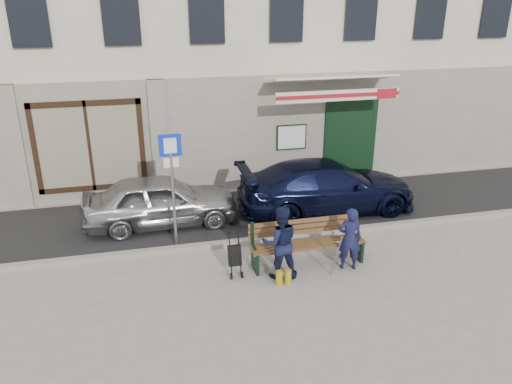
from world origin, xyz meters
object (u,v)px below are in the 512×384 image
object	(u,v)px
car_silver	(161,200)
woman	(280,242)
parking_sign	(172,173)
bench	(306,244)
car_navy	(327,186)
man	(350,239)
stroller	(235,257)

from	to	relation	value
car_silver	woman	distance (m)	3.68
parking_sign	bench	distance (m)	3.19
car_navy	parking_sign	bearing A→B (deg)	104.95
car_navy	man	bearing A→B (deg)	168.06
car_silver	car_navy	distance (m)	4.20
parking_sign	woman	distance (m)	2.79
car_silver	bench	size ratio (longest dim) A/B	1.52
bench	man	size ratio (longest dim) A/B	1.79
parking_sign	stroller	distance (m)	2.27
car_navy	woman	distance (m)	3.53
bench	stroller	bearing A→B (deg)	-177.13
man	car_silver	bearing A→B (deg)	-25.75
man	woman	bearing A→B (deg)	13.66
car_silver	car_navy	size ratio (longest dim) A/B	0.80
woman	bench	bearing A→B (deg)	-146.36
car_silver	parking_sign	size ratio (longest dim) A/B	1.43
bench	woman	distance (m)	0.80
parking_sign	bench	xyz separation A→B (m)	(2.54, -1.46, -1.25)
man	stroller	world-z (taller)	man
woman	stroller	distance (m)	0.96
car_silver	bench	bearing A→B (deg)	-135.40
bench	man	bearing A→B (deg)	-25.16
parking_sign	man	xyz separation A→B (m)	(3.34, -1.84, -1.03)
car_silver	man	world-z (taller)	man
car_navy	bench	xyz separation A→B (m)	(-1.42, -2.50, -0.21)
car_silver	man	size ratio (longest dim) A/B	2.73
car_navy	stroller	xyz separation A→B (m)	(-2.92, -2.58, -0.27)
stroller	parking_sign	bearing A→B (deg)	124.21
parking_sign	man	distance (m)	3.95
parking_sign	woman	size ratio (longest dim) A/B	1.70
car_navy	man	world-z (taller)	man
bench	man	world-z (taller)	man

